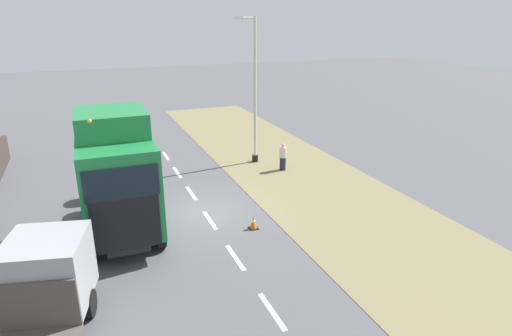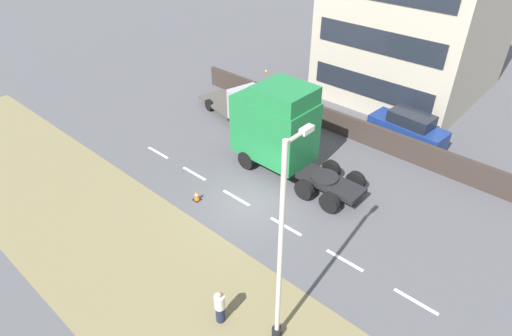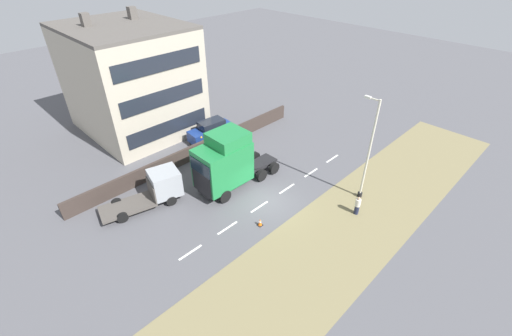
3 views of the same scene
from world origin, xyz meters
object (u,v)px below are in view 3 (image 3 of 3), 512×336
(lorry_cab, at_px, (226,162))
(lamp_post, at_px, (367,156))
(traffic_cone_lead, at_px, (260,222))
(parked_car, at_px, (211,131))
(flatbed_truck, at_px, (159,187))
(pedestrian, at_px, (357,206))

(lorry_cab, bearing_deg, lamp_post, -139.84)
(traffic_cone_lead, bearing_deg, lorry_cab, -13.54)
(lorry_cab, height_order, traffic_cone_lead, lorry_cab)
(parked_car, bearing_deg, lorry_cab, 154.68)
(flatbed_truck, distance_m, parked_car, 10.08)
(lorry_cab, bearing_deg, flatbed_truck, 63.34)
(lorry_cab, relative_size, lamp_post, 0.94)
(flatbed_truck, height_order, lamp_post, lamp_post)
(lorry_cab, height_order, parked_car, lorry_cab)
(lamp_post, distance_m, traffic_cone_lead, 9.19)
(parked_car, xyz_separation_m, lamp_post, (-15.35, -2.50, 2.77))
(parked_car, relative_size, pedestrian, 3.06)
(flatbed_truck, height_order, traffic_cone_lead, flatbed_truck)
(lorry_cab, relative_size, flatbed_truck, 1.21)
(parked_car, bearing_deg, lamp_post, -165.88)
(flatbed_truck, height_order, pedestrian, flatbed_truck)
(parked_car, relative_size, lamp_post, 0.58)
(lorry_cab, relative_size, traffic_cone_lead, 13.24)
(traffic_cone_lead, bearing_deg, flatbed_truck, 25.35)
(lorry_cab, xyz_separation_m, pedestrian, (-9.09, -4.74, -1.76))
(parked_car, bearing_deg, traffic_cone_lead, 160.97)
(parked_car, relative_size, traffic_cone_lead, 8.11)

